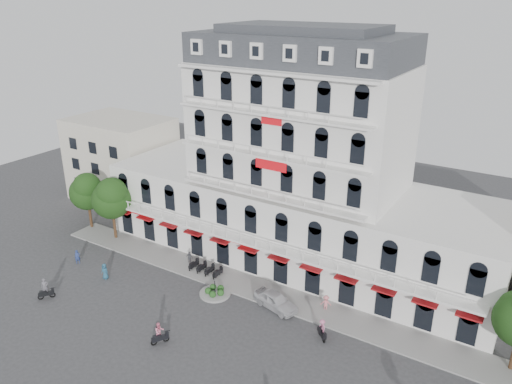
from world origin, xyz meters
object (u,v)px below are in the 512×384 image
object	(u,v)px
rider_center	(322,329)
rider_west	(45,289)
rider_southwest	(159,333)
parked_car	(276,301)

from	to	relation	value
rider_center	rider_west	bearing A→B (deg)	-115.86
rider_southwest	rider_center	xyz separation A→B (m)	(11.76, 8.16, -0.07)
rider_west	rider_center	distance (m)	27.71
parked_car	rider_west	world-z (taller)	rider_west
rider_center	rider_southwest	bearing A→B (deg)	-100.06
rider_west	rider_southwest	xyz separation A→B (m)	(14.45, 0.84, 0.04)
parked_car	rider_southwest	xyz separation A→B (m)	(-5.94, -10.02, 0.28)
parked_car	rider_center	bearing A→B (deg)	-94.07
parked_car	rider_center	world-z (taller)	rider_center
rider_southwest	rider_center	distance (m)	14.31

